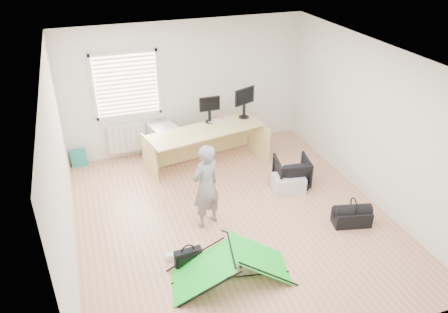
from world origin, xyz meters
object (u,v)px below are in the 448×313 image
object	(u,v)px
person	(206,186)
laptop_bag	(188,258)
thermos	(221,115)
duffel_bag	(352,217)
storage_crate	(288,184)
office_chair	(292,171)
desk	(206,148)
kite	(231,264)
monitor_right	(244,107)
monitor_left	(209,113)
filing_cabinet	(164,142)

from	to	relation	value
person	laptop_bag	xyz separation A→B (m)	(-0.54, -0.88, -0.57)
thermos	laptop_bag	xyz separation A→B (m)	(-1.53, -3.05, -0.75)
laptop_bag	duffel_bag	distance (m)	2.76
thermos	storage_crate	bearing A→B (deg)	-68.04
office_chair	duffel_bag	bearing A→B (deg)	115.93
desk	storage_crate	distance (m)	1.81
thermos	storage_crate	distance (m)	2.02
kite	duffel_bag	xyz separation A→B (m)	(2.26, 0.51, -0.13)
thermos	kite	size ratio (longest dim) A/B	0.13
person	kite	xyz separation A→B (m)	(-0.05, -1.31, -0.46)
monitor_right	office_chair	bearing A→B (deg)	-98.55
kite	storage_crate	xyz separation A→B (m)	(1.74, 1.73, -0.10)
monitor_right	storage_crate	bearing A→B (deg)	-104.82
person	duffel_bag	world-z (taller)	person
desk	duffel_bag	bearing A→B (deg)	-69.07
desk	thermos	world-z (taller)	thermos
person	monitor_right	bearing A→B (deg)	-147.83
person	storage_crate	bearing A→B (deg)	170.87
thermos	duffel_bag	bearing A→B (deg)	-67.52
laptop_bag	kite	bearing A→B (deg)	-43.22
thermos	person	bearing A→B (deg)	-114.55
thermos	kite	bearing A→B (deg)	-106.68
thermos	duffel_bag	distance (m)	3.30
monitor_left	storage_crate	size ratio (longest dim) A/B	0.75
desk	monitor_left	size ratio (longest dim) A/B	5.53
thermos	person	xyz separation A→B (m)	(-0.99, -2.16, -0.18)
person	laptop_bag	world-z (taller)	person
kite	thermos	bearing A→B (deg)	84.64
monitor_right	laptop_bag	size ratio (longest dim) A/B	1.25
person	monitor_left	bearing A→B (deg)	-132.29
monitor_right	desk	bearing A→B (deg)	177.17
monitor_left	laptop_bag	bearing A→B (deg)	-112.64
desk	kite	distance (m)	3.20
filing_cabinet	thermos	distance (m)	1.29
monitor_left	office_chair	size ratio (longest dim) A/B	0.68
person	laptop_bag	bearing A→B (deg)	35.15
monitor_left	office_chair	bearing A→B (deg)	-54.17
storage_crate	monitor_right	bearing A→B (deg)	97.06
person	duffel_bag	xyz separation A→B (m)	(2.21, -0.80, -0.58)
office_chair	person	bearing A→B (deg)	29.42
laptop_bag	duffel_bag	world-z (taller)	laptop_bag
kite	storage_crate	distance (m)	2.46
monitor_right	thermos	bearing A→B (deg)	155.51
filing_cabinet	kite	distance (m)	3.70
filing_cabinet	monitor_right	size ratio (longest dim) A/B	1.53
filing_cabinet	office_chair	distance (m)	2.69
thermos	monitor_left	bearing A→B (deg)	-176.69
filing_cabinet	thermos	bearing A→B (deg)	-25.58
monitor_left	thermos	xyz separation A→B (m)	(0.25, 0.01, -0.09)
laptop_bag	filing_cabinet	bearing A→B (deg)	80.83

